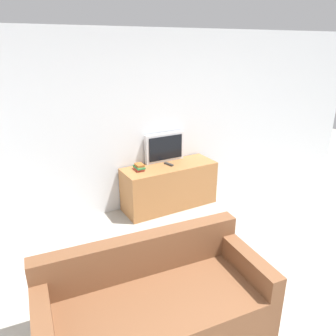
# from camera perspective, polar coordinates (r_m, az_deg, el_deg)

# --- Properties ---
(wall_back) EXTENTS (9.00, 0.06, 2.60)m
(wall_back) POSITION_cam_1_polar(r_m,az_deg,el_deg) (4.88, -4.29, 7.90)
(wall_back) COLOR silver
(wall_back) RESTS_ON ground_plane
(tv_stand) EXTENTS (1.44, 0.52, 0.67)m
(tv_stand) POSITION_cam_1_polar(r_m,az_deg,el_deg) (5.04, 0.24, -3.16)
(tv_stand) COLOR #9E6638
(tv_stand) RESTS_ON ground_plane
(television) EXTENTS (0.64, 0.09, 0.45)m
(television) POSITION_cam_1_polar(r_m,az_deg,el_deg) (5.03, -0.61, 3.63)
(television) COLOR silver
(television) RESTS_ON tv_stand
(couch) EXTENTS (1.99, 1.07, 0.80)m
(couch) POSITION_cam_1_polar(r_m,az_deg,el_deg) (3.06, -2.29, -23.09)
(couch) COLOR brown
(couch) RESTS_ON ground_plane
(book_stack) EXTENTS (0.13, 0.20, 0.09)m
(book_stack) POSITION_cam_1_polar(r_m,az_deg,el_deg) (4.74, -5.04, 0.15)
(book_stack) COLOR #B72D28
(book_stack) RESTS_ON tv_stand
(remote_on_stand) EXTENTS (0.08, 0.17, 0.02)m
(remote_on_stand) POSITION_cam_1_polar(r_m,az_deg,el_deg) (4.93, 0.14, 0.67)
(remote_on_stand) COLOR #2D2D2D
(remote_on_stand) RESTS_ON tv_stand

